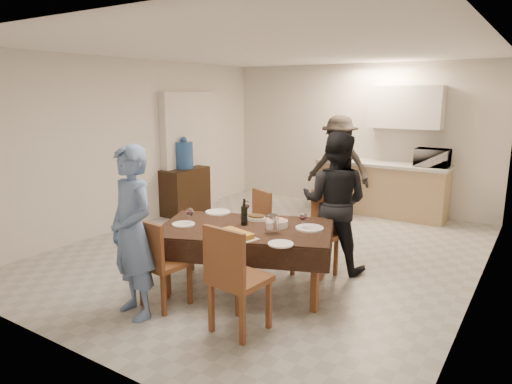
# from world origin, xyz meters

# --- Properties ---
(floor) EXTENTS (5.00, 6.00, 0.02)m
(floor) POSITION_xyz_m (0.00, 0.00, 0.00)
(floor) COLOR #ADADA8
(floor) RESTS_ON ground
(ceiling) EXTENTS (5.00, 6.00, 0.02)m
(ceiling) POSITION_xyz_m (0.00, 0.00, 2.60)
(ceiling) COLOR white
(ceiling) RESTS_ON wall_back
(wall_back) EXTENTS (5.00, 0.02, 2.60)m
(wall_back) POSITION_xyz_m (0.00, 3.00, 1.30)
(wall_back) COLOR silver
(wall_back) RESTS_ON floor
(wall_front) EXTENTS (5.00, 0.02, 2.60)m
(wall_front) POSITION_xyz_m (0.00, -3.00, 1.30)
(wall_front) COLOR silver
(wall_front) RESTS_ON floor
(wall_left) EXTENTS (0.02, 6.00, 2.60)m
(wall_left) POSITION_xyz_m (-2.50, 0.00, 1.30)
(wall_left) COLOR silver
(wall_left) RESTS_ON floor
(wall_right) EXTENTS (0.02, 6.00, 2.60)m
(wall_right) POSITION_xyz_m (2.50, 0.00, 1.30)
(wall_right) COLOR silver
(wall_right) RESTS_ON floor
(stub_partition) EXTENTS (0.15, 1.40, 2.10)m
(stub_partition) POSITION_xyz_m (-2.42, 1.20, 1.05)
(stub_partition) COLOR beige
(stub_partition) RESTS_ON floor
(kitchen_base_cabinet) EXTENTS (2.20, 0.60, 0.86)m
(kitchen_base_cabinet) POSITION_xyz_m (0.60, 2.68, 0.43)
(kitchen_base_cabinet) COLOR tan
(kitchen_base_cabinet) RESTS_ON floor
(kitchen_worktop) EXTENTS (2.24, 0.64, 0.05)m
(kitchen_worktop) POSITION_xyz_m (0.60, 2.68, 0.89)
(kitchen_worktop) COLOR beige
(kitchen_worktop) RESTS_ON kitchen_base_cabinet
(upper_cabinet) EXTENTS (1.20, 0.34, 0.70)m
(upper_cabinet) POSITION_xyz_m (0.90, 2.82, 1.85)
(upper_cabinet) COLOR silver
(upper_cabinet) RESTS_ON wall_back
(dining_table) EXTENTS (2.05, 1.64, 0.70)m
(dining_table) POSITION_xyz_m (0.40, -1.21, 0.67)
(dining_table) COLOR black
(dining_table) RESTS_ON floor
(chair_near_left) EXTENTS (0.45, 0.45, 0.49)m
(chair_near_left) POSITION_xyz_m (-0.05, -2.04, 0.55)
(chair_near_left) COLOR brown
(chair_near_left) RESTS_ON floor
(chair_near_right) EXTENTS (0.49, 0.49, 0.53)m
(chair_near_right) POSITION_xyz_m (0.85, -2.05, 0.60)
(chair_near_right) COLOR brown
(chair_near_right) RESTS_ON floor
(chair_far_left) EXTENTS (0.53, 0.55, 0.48)m
(chair_far_left) POSITION_xyz_m (-0.05, -0.54, 0.54)
(chair_far_left) COLOR brown
(chair_far_left) RESTS_ON floor
(chair_far_right) EXTENTS (0.53, 0.53, 0.52)m
(chair_far_right) POSITION_xyz_m (0.85, -0.55, 0.59)
(chair_far_right) COLOR brown
(chair_far_right) RESTS_ON floor
(console) EXTENTS (0.43, 0.87, 0.80)m
(console) POSITION_xyz_m (-2.28, 0.85, 0.40)
(console) COLOR black
(console) RESTS_ON floor
(water_jug) EXTENTS (0.31, 0.31, 0.46)m
(water_jug) POSITION_xyz_m (-2.28, 0.85, 1.03)
(water_jug) COLOR #3162B5
(water_jug) RESTS_ON console
(wine_bottle) EXTENTS (0.07, 0.07, 0.29)m
(wine_bottle) POSITION_xyz_m (0.35, -1.16, 0.84)
(wine_bottle) COLOR black
(wine_bottle) RESTS_ON dining_table
(water_pitcher) EXTENTS (0.12, 0.12, 0.19)m
(water_pitcher) POSITION_xyz_m (0.75, -1.26, 0.79)
(water_pitcher) COLOR white
(water_pitcher) RESTS_ON dining_table
(savoury_tart) EXTENTS (0.51, 0.43, 0.05)m
(savoury_tart) POSITION_xyz_m (0.50, -1.59, 0.73)
(savoury_tart) COLOR gold
(savoury_tart) RESTS_ON dining_table
(salad_bowl) EXTENTS (0.19, 0.19, 0.07)m
(salad_bowl) POSITION_xyz_m (0.70, -1.03, 0.74)
(salad_bowl) COLOR white
(salad_bowl) RESTS_ON dining_table
(mushroom_dish) EXTENTS (0.21, 0.21, 0.04)m
(mushroom_dish) POSITION_xyz_m (0.35, -0.93, 0.72)
(mushroom_dish) COLOR white
(mushroom_dish) RESTS_ON dining_table
(wine_glass_a) EXTENTS (0.08, 0.08, 0.19)m
(wine_glass_a) POSITION_xyz_m (-0.15, -1.46, 0.79)
(wine_glass_a) COLOR white
(wine_glass_a) RESTS_ON dining_table
(wine_glass_b) EXTENTS (0.08, 0.08, 0.18)m
(wine_glass_b) POSITION_xyz_m (0.95, -0.96, 0.79)
(wine_glass_b) COLOR white
(wine_glass_b) RESTS_ON dining_table
(wine_glass_c) EXTENTS (0.09, 0.09, 0.20)m
(wine_glass_c) POSITION_xyz_m (0.20, -0.91, 0.80)
(wine_glass_c) COLOR white
(wine_glass_c) RESTS_ON dining_table
(plate_near_left) EXTENTS (0.24, 0.24, 0.01)m
(plate_near_left) POSITION_xyz_m (-0.20, -1.51, 0.71)
(plate_near_left) COLOR white
(plate_near_left) RESTS_ON dining_table
(plate_near_right) EXTENTS (0.24, 0.24, 0.01)m
(plate_near_right) POSITION_xyz_m (1.00, -1.51, 0.71)
(plate_near_right) COLOR white
(plate_near_right) RESTS_ON dining_table
(plate_far_left) EXTENTS (0.29, 0.29, 0.02)m
(plate_far_left) POSITION_xyz_m (-0.20, -0.91, 0.71)
(plate_far_left) COLOR white
(plate_far_left) RESTS_ON dining_table
(plate_far_right) EXTENTS (0.29, 0.29, 0.02)m
(plate_far_right) POSITION_xyz_m (1.00, -0.91, 0.71)
(plate_far_right) COLOR white
(plate_far_right) RESTS_ON dining_table
(microwave) EXTENTS (0.53, 0.36, 0.29)m
(microwave) POSITION_xyz_m (1.42, 2.68, 1.06)
(microwave) COLOR silver
(microwave) RESTS_ON kitchen_worktop
(person_near) EXTENTS (0.67, 0.52, 1.63)m
(person_near) POSITION_xyz_m (-0.15, -2.26, 0.82)
(person_near) COLOR #5D7AAC
(person_near) RESTS_ON floor
(person_far) EXTENTS (0.88, 0.73, 1.65)m
(person_far) POSITION_xyz_m (0.95, -0.16, 0.82)
(person_far) COLOR black
(person_far) RESTS_ON floor
(person_kitchen) EXTENTS (1.11, 0.64, 1.72)m
(person_kitchen) POSITION_xyz_m (-0.01, 2.23, 0.86)
(person_kitchen) COLOR black
(person_kitchen) RESTS_ON floor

